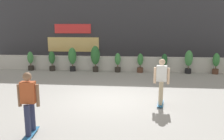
% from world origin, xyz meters
% --- Properties ---
extents(ground_plane, '(48.00, 48.00, 0.00)m').
position_xyz_m(ground_plane, '(0.00, 0.00, 0.00)').
color(ground_plane, '#9E9B96').
extents(planter_wall, '(18.00, 0.40, 0.90)m').
position_xyz_m(planter_wall, '(0.00, 6.00, 0.45)').
color(planter_wall, beige).
rests_on(planter_wall, ground).
extents(building_backdrop, '(20.00, 2.08, 6.50)m').
position_xyz_m(building_backdrop, '(-0.01, 10.00, 3.25)').
color(building_backdrop, '#38383D').
rests_on(building_backdrop, ground).
extents(potted_plant_0, '(0.37, 0.37, 1.21)m').
position_xyz_m(potted_plant_0, '(-5.64, 5.55, 0.64)').
color(potted_plant_0, '#2D2823').
rests_on(potted_plant_0, ground).
extents(potted_plant_1, '(0.39, 0.39, 1.25)m').
position_xyz_m(potted_plant_1, '(-4.23, 5.55, 0.68)').
color(potted_plant_1, '#2D2823').
rests_on(potted_plant_1, ground).
extents(potted_plant_2, '(0.51, 0.51, 1.49)m').
position_xyz_m(potted_plant_2, '(-2.90, 5.55, 0.87)').
color(potted_plant_2, black).
rests_on(potted_plant_2, ground).
extents(potted_plant_3, '(0.57, 0.57, 1.61)m').
position_xyz_m(potted_plant_3, '(-1.44, 5.55, 0.94)').
color(potted_plant_3, '#2D2823').
rests_on(potted_plant_3, ground).
extents(potted_plant_4, '(0.36, 0.36, 1.18)m').
position_xyz_m(potted_plant_4, '(-0.05, 5.55, 0.62)').
color(potted_plant_4, '#2D2823').
rests_on(potted_plant_4, ground).
extents(potted_plant_5, '(0.36, 0.36, 1.17)m').
position_xyz_m(potted_plant_5, '(1.33, 5.55, 0.61)').
color(potted_plant_5, brown).
rests_on(potted_plant_5, ground).
extents(potted_plant_6, '(0.36, 0.36, 1.17)m').
position_xyz_m(potted_plant_6, '(2.77, 5.55, 0.61)').
color(potted_plant_6, '#2D2823').
rests_on(potted_plant_6, ground).
extents(potted_plant_7, '(0.46, 0.46, 1.39)m').
position_xyz_m(potted_plant_7, '(4.20, 5.55, 0.80)').
color(potted_plant_7, black).
rests_on(potted_plant_7, ground).
extents(potted_plant_8, '(0.39, 0.39, 1.25)m').
position_xyz_m(potted_plant_8, '(5.78, 5.55, 0.68)').
color(potted_plant_8, brown).
rests_on(potted_plant_8, ground).
extents(skater_far_right, '(0.55, 0.82, 1.70)m').
position_xyz_m(skater_far_right, '(1.96, -0.40, 0.94)').
color(skater_far_right, '#266699').
rests_on(skater_far_right, ground).
extents(skater_by_wall_right, '(0.56, 0.81, 1.70)m').
position_xyz_m(skater_by_wall_right, '(-1.67, -3.14, 0.94)').
color(skater_by_wall_right, '#266699').
rests_on(skater_by_wall_right, ground).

